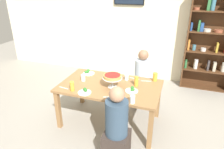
# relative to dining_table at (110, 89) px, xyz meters

# --- Properties ---
(ground_plane) EXTENTS (12.00, 12.00, 0.00)m
(ground_plane) POSITION_rel_dining_table_xyz_m (0.00, 0.00, -0.66)
(ground_plane) COLOR gray
(rear_partition) EXTENTS (8.00, 0.12, 2.80)m
(rear_partition) POSITION_rel_dining_table_xyz_m (0.00, 2.20, 0.74)
(rear_partition) COLOR beige
(rear_partition) RESTS_ON ground_plane
(dining_table) EXTENTS (1.67, 0.98, 0.74)m
(dining_table) POSITION_rel_dining_table_xyz_m (0.00, 0.00, 0.00)
(dining_table) COLOR olive
(dining_table) RESTS_ON ground_plane
(bookshelf) EXTENTS (1.10, 0.30, 2.21)m
(bookshelf) POSITION_rel_dining_table_xyz_m (1.69, 2.02, 0.48)
(bookshelf) COLOR #4C2D19
(bookshelf) RESTS_ON ground_plane
(diner_far_right) EXTENTS (0.34, 0.34, 1.15)m
(diner_far_right) POSITION_rel_dining_table_xyz_m (0.39, 0.82, -0.16)
(diner_far_right) COLOR #382D28
(diner_far_right) RESTS_ON ground_plane
(diner_near_right) EXTENTS (0.34, 0.34, 1.15)m
(diner_near_right) POSITION_rel_dining_table_xyz_m (0.37, -0.79, -0.16)
(diner_near_right) COLOR #382D28
(diner_near_right) RESTS_ON ground_plane
(deep_dish_pizza_stand) EXTENTS (0.32, 0.32, 0.22)m
(deep_dish_pizza_stand) POSITION_rel_dining_table_xyz_m (0.06, -0.06, 0.26)
(deep_dish_pizza_stand) COLOR silver
(deep_dish_pizza_stand) RESTS_ON dining_table
(salad_plate_near_diner) EXTENTS (0.22, 0.22, 0.07)m
(salad_plate_near_diner) POSITION_rel_dining_table_xyz_m (-0.55, 0.32, 0.11)
(salad_plate_near_diner) COLOR white
(salad_plate_near_diner) RESTS_ON dining_table
(salad_plate_far_diner) EXTENTS (0.21, 0.21, 0.07)m
(salad_plate_far_diner) POSITION_rel_dining_table_xyz_m (-0.28, -0.38, 0.10)
(salad_plate_far_diner) COLOR white
(salad_plate_far_diner) RESTS_ON dining_table
(salad_plate_spare) EXTENTS (0.20, 0.20, 0.07)m
(salad_plate_spare) POSITION_rel_dining_table_xyz_m (0.40, -0.09, 0.10)
(salad_plate_spare) COLOR white
(salad_plate_spare) RESTS_ON dining_table
(beer_glass_amber_tall) EXTENTS (0.07, 0.07, 0.17)m
(beer_glass_amber_tall) POSITION_rel_dining_table_xyz_m (0.42, 0.11, 0.17)
(beer_glass_amber_tall) COLOR gold
(beer_glass_amber_tall) RESTS_ON dining_table
(beer_glass_amber_short) EXTENTS (0.07, 0.07, 0.16)m
(beer_glass_amber_short) POSITION_rel_dining_table_xyz_m (-0.50, -0.38, 0.16)
(beer_glass_amber_short) COLOR gold
(beer_glass_amber_short) RESTS_ON dining_table
(beer_glass_amber_spare) EXTENTS (0.08, 0.08, 0.15)m
(beer_glass_amber_spare) POSITION_rel_dining_table_xyz_m (0.68, 0.41, 0.16)
(beer_glass_amber_spare) COLOR gold
(beer_glass_amber_spare) RESTS_ON dining_table
(water_glass_clear_near) EXTENTS (0.07, 0.07, 0.12)m
(water_glass_clear_near) POSITION_rel_dining_table_xyz_m (-0.50, 0.00, 0.14)
(water_glass_clear_near) COLOR white
(water_glass_clear_near) RESTS_ON dining_table
(water_glass_clear_far) EXTENTS (0.07, 0.07, 0.12)m
(water_glass_clear_far) POSITION_rel_dining_table_xyz_m (0.49, -0.43, 0.14)
(water_glass_clear_far) COLOR white
(water_glass_clear_far) RESTS_ON dining_table
(water_glass_clear_spare) EXTENTS (0.07, 0.07, 0.09)m
(water_glass_clear_spare) POSITION_rel_dining_table_xyz_m (0.21, 0.28, 0.13)
(water_glass_clear_spare) COLOR white
(water_glass_clear_spare) RESTS_ON dining_table
(cutlery_fork_near) EXTENTS (0.18, 0.05, 0.00)m
(cutlery_fork_near) POSITION_rel_dining_table_xyz_m (0.32, 0.38, 0.09)
(cutlery_fork_near) COLOR silver
(cutlery_fork_near) RESTS_ON dining_table
(cutlery_knife_near) EXTENTS (0.18, 0.06, 0.00)m
(cutlery_knife_near) POSITION_rel_dining_table_xyz_m (0.54, 0.34, 0.09)
(cutlery_knife_near) COLOR silver
(cutlery_knife_near) RESTS_ON dining_table
(cutlery_fork_far) EXTENTS (0.18, 0.07, 0.00)m
(cutlery_fork_far) POSITION_rel_dining_table_xyz_m (0.12, -0.39, 0.09)
(cutlery_fork_far) COLOR silver
(cutlery_fork_far) RESTS_ON dining_table
(cutlery_knife_far) EXTENTS (0.18, 0.04, 0.00)m
(cutlery_knife_far) POSITION_rel_dining_table_xyz_m (-0.68, -0.35, 0.09)
(cutlery_knife_far) COLOR silver
(cutlery_knife_far) RESTS_ON dining_table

